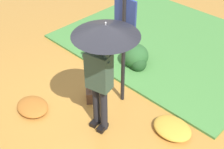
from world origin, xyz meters
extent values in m
plane|color=#B27A33|center=(0.00, 0.00, 0.00)|extent=(18.00, 18.00, 0.00)
cube|color=#47843D|center=(-0.62, 3.32, 0.03)|extent=(4.80, 4.00, 0.05)
cylinder|color=black|center=(0.10, 0.23, 0.43)|extent=(0.12, 0.12, 0.86)
cylinder|color=black|center=(0.28, 0.23, 0.43)|extent=(0.12, 0.12, 0.86)
cube|color=black|center=(0.10, 0.19, 0.04)|extent=(0.16, 0.24, 0.08)
cube|color=black|center=(0.28, 0.19, 0.04)|extent=(0.16, 0.24, 0.08)
cube|color=#334738|center=(0.19, 0.23, 1.18)|extent=(0.43, 0.32, 0.64)
sphere|color=tan|center=(0.19, 0.23, 1.64)|extent=(0.20, 0.20, 0.20)
ellipsoid|color=black|center=(0.19, 0.23, 1.67)|extent=(0.20, 0.20, 0.15)
cylinder|color=#334738|center=(-0.02, 0.20, 1.39)|extent=(0.18, 0.13, 0.18)
cylinder|color=#334738|center=(0.02, 0.19, 1.48)|extent=(0.24, 0.11, 0.33)
cube|color=black|center=(0.10, 0.21, 1.62)|extent=(0.07, 0.03, 0.14)
cylinder|color=#334738|center=(0.35, 0.23, 1.42)|extent=(0.11, 0.10, 0.09)
cylinder|color=#334738|center=(0.34, 0.24, 1.51)|extent=(0.10, 0.09, 0.23)
cylinder|color=#A5A5AD|center=(0.33, 0.25, 1.83)|extent=(0.02, 0.02, 0.41)
cone|color=black|center=(0.33, 0.25, 1.92)|extent=(0.96, 0.96, 0.16)
sphere|color=#A5A5AD|center=(0.33, 0.25, 2.03)|extent=(0.02, 0.02, 0.02)
cylinder|color=black|center=(-0.01, 0.99, 1.15)|extent=(0.07, 0.07, 2.30)
cube|color=navy|center=(-0.01, 1.01, 1.70)|extent=(0.44, 0.04, 0.70)
cube|color=silver|center=(-0.01, 1.02, 1.70)|extent=(0.38, 0.01, 0.64)
cube|color=#4C3323|center=(-0.44, 0.55, 0.12)|extent=(0.32, 0.30, 0.24)
torus|color=#4C3323|center=(-0.44, 0.55, 0.28)|extent=(0.15, 0.12, 0.18)
ellipsoid|color=#285628|center=(-0.57, 1.99, 0.26)|extent=(0.57, 0.57, 0.51)
ellipsoid|color=#1E421E|center=(-0.40, 1.91, 0.17)|extent=(0.34, 0.34, 0.34)
ellipsoid|color=gold|center=(1.16, 0.98, 0.07)|extent=(0.68, 0.54, 0.15)
ellipsoid|color=#A86023|center=(-0.98, -0.38, 0.07)|extent=(0.65, 0.52, 0.14)
camera|label=1|loc=(2.89, -2.23, 3.89)|focal=48.43mm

